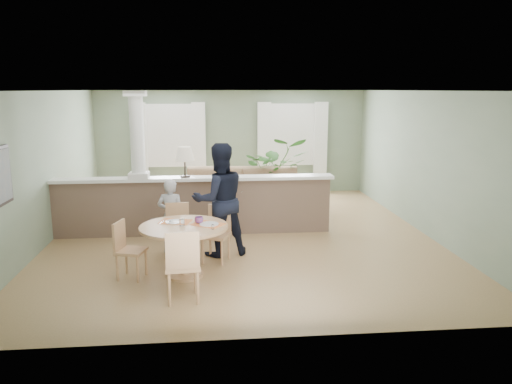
{
  "coord_description": "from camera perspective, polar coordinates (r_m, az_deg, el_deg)",
  "views": [
    {
      "loc": [
        -0.6,
        -9.09,
        2.72
      ],
      "look_at": [
        0.17,
        -1.0,
        1.05
      ],
      "focal_mm": 35.0,
      "sensor_mm": 36.0,
      "label": 1
    }
  ],
  "objects": [
    {
      "name": "chair_far_boy",
      "position": [
        8.33,
        -8.93,
        -4.05
      ],
      "size": [
        0.43,
        0.43,
        0.89
      ],
      "rotation": [
        0.0,
        0.0,
        0.07
      ],
      "color": "tan",
      "rests_on": "ground"
    },
    {
      "name": "chair_far_man",
      "position": [
        8.07,
        -4.44,
        -4.42
      ],
      "size": [
        0.53,
        0.53,
        0.89
      ],
      "rotation": [
        0.0,
        0.0,
        -0.39
      ],
      "color": "tan",
      "rests_on": "ground"
    },
    {
      "name": "pony_wall",
      "position": [
        9.51,
        -7.64,
        -0.68
      ],
      "size": [
        5.32,
        0.38,
        2.7
      ],
      "color": "brown",
      "rests_on": "ground"
    },
    {
      "name": "child_person",
      "position": [
        8.51,
        -9.68,
        -2.72
      ],
      "size": [
        0.52,
        0.4,
        1.27
      ],
      "primitive_type": "imported",
      "rotation": [
        0.0,
        0.0,
        2.93
      ],
      "color": "#A0A0A5",
      "rests_on": "ground"
    },
    {
      "name": "houseplant",
      "position": [
        11.74,
        2.34,
        2.35
      ],
      "size": [
        1.5,
        1.3,
        1.65
      ],
      "primitive_type": "imported",
      "rotation": [
        0.0,
        0.0,
        0.01
      ],
      "color": "#356729",
      "rests_on": "ground"
    },
    {
      "name": "chair_side",
      "position": [
        7.55,
        -14.57,
        -6.11
      ],
      "size": [
        0.47,
        0.47,
        0.85
      ],
      "rotation": [
        0.0,
        0.0,
        1.3
      ],
      "color": "tan",
      "rests_on": "ground"
    },
    {
      "name": "dining_table",
      "position": [
        7.39,
        -8.16,
        -5.0
      ],
      "size": [
        1.29,
        1.29,
        0.88
      ],
      "rotation": [
        0.0,
        0.0,
        -0.26
      ],
      "color": "tan",
      "rests_on": "ground"
    },
    {
      "name": "room_shell",
      "position": [
        9.78,
        -2.08,
        6.3
      ],
      "size": [
        7.02,
        8.02,
        2.71
      ],
      "color": "gray",
      "rests_on": "ground"
    },
    {
      "name": "man_person",
      "position": [
        8.23,
        -4.2,
        -0.9
      ],
      "size": [
        1.07,
        0.93,
        1.88
      ],
      "primitive_type": "imported",
      "rotation": [
        0.0,
        0.0,
        3.41
      ],
      "color": "black",
      "rests_on": "ground"
    },
    {
      "name": "sofa",
      "position": [
        11.19,
        -1.59,
        0.13
      ],
      "size": [
        3.42,
        1.56,
        0.97
      ],
      "primitive_type": "imported",
      "rotation": [
        0.0,
        0.0,
        -0.08
      ],
      "color": "olive",
      "rests_on": "ground"
    },
    {
      "name": "ground",
      "position": [
        9.51,
        -1.6,
        -4.99
      ],
      "size": [
        8.0,
        8.0,
        0.0
      ],
      "primitive_type": "plane",
      "color": "tan",
      "rests_on": "ground"
    },
    {
      "name": "chair_near",
      "position": [
        6.53,
        -8.41,
        -7.98
      ],
      "size": [
        0.49,
        0.49,
        0.99
      ],
      "rotation": [
        0.0,
        0.0,
        3.24
      ],
      "color": "tan",
      "rests_on": "ground"
    }
  ]
}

